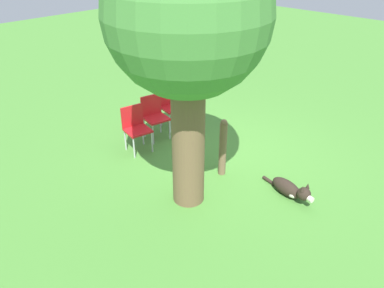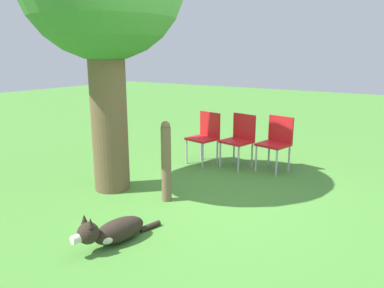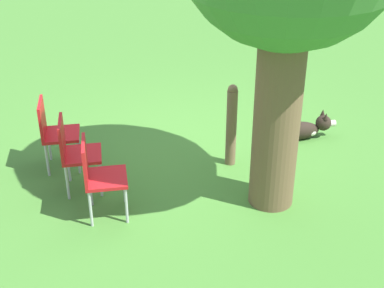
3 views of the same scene
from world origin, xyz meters
The scene contains 7 objects.
ground_plane centered at (0.00, 0.00, 0.00)m, with size 30.00×30.00×0.00m, color #478433.
oak_tree centered at (-0.31, 1.13, 2.71)m, with size 2.12×2.12×3.86m.
dog centered at (-1.44, -0.01, 0.14)m, with size 1.01×0.37×0.38m.
fence_post centered at (-0.24, 0.23, 0.52)m, with size 0.13×0.13×1.04m.
red_chair_0 centered at (1.76, -0.44, 0.51)m, with size 0.50×0.51×0.87m.
red_chair_1 centered at (1.62, 0.14, 0.51)m, with size 0.50×0.51×0.87m.
red_chair_2 centered at (1.48, 0.72, 0.51)m, with size 0.50×0.51×0.87m.
Camera 1 is at (-3.62, 4.50, 3.66)m, focal length 35.00 mm.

